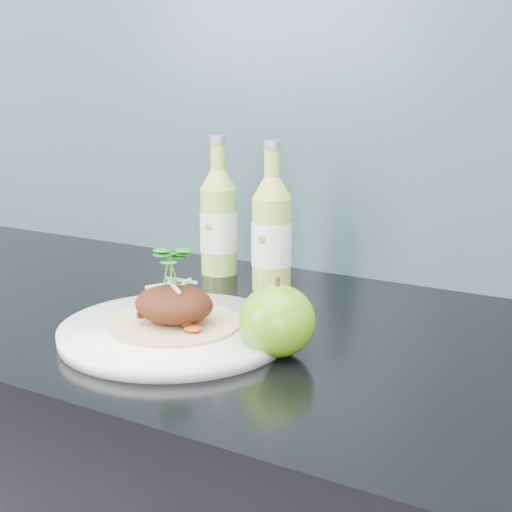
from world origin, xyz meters
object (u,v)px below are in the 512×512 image
(green_apple, at_px, (277,321))
(cider_bottle_right, at_px, (272,234))
(cider_bottle_left, at_px, (219,222))
(dinner_plate, at_px, (175,331))

(green_apple, xyz_separation_m, cider_bottle_right, (-0.14, 0.23, 0.04))
(green_apple, height_order, cider_bottle_left, cider_bottle_left)
(cider_bottle_left, distance_m, cider_bottle_right, 0.13)
(green_apple, distance_m, cider_bottle_left, 0.38)
(dinner_plate, relative_size, cider_bottle_right, 1.47)
(cider_bottle_left, bearing_deg, dinner_plate, -87.09)
(cider_bottle_right, bearing_deg, cider_bottle_left, 163.78)
(dinner_plate, distance_m, cider_bottle_left, 0.32)
(dinner_plate, xyz_separation_m, cider_bottle_right, (-0.00, 0.25, 0.08))
(dinner_plate, relative_size, green_apple, 2.82)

